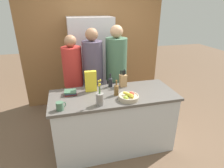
{
  "coord_description": "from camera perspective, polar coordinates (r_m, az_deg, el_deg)",
  "views": [
    {
      "loc": [
        -0.62,
        -2.34,
        2.11
      ],
      "look_at": [
        0.0,
        0.09,
        1.03
      ],
      "focal_mm": 30.0,
      "sensor_mm": 36.0,
      "label": 1
    }
  ],
  "objects": [
    {
      "name": "cereal_box",
      "position": [
        2.75,
        -6.49,
        0.82
      ],
      "size": [
        0.17,
        0.06,
        0.31
      ],
      "color": "yellow",
      "rests_on": "kitchen_island"
    },
    {
      "name": "kitchen_island",
      "position": [
        2.93,
        0.46,
        -11.12
      ],
      "size": [
        1.82,
        0.75,
        0.91
      ],
      "color": "silver",
      "rests_on": "ground_plane"
    },
    {
      "name": "person_in_blue",
      "position": [
        3.24,
        -5.73,
        3.03
      ],
      "size": [
        0.34,
        0.34,
        1.77
      ],
      "rotation": [
        0.0,
        0.0,
        -0.29
      ],
      "color": "#383842",
      "rests_on": "ground_plane"
    },
    {
      "name": "ground_plane",
      "position": [
        3.21,
        0.44,
        -17.91
      ],
      "size": [
        14.0,
        14.0,
        0.0
      ],
      "primitive_type": "plane",
      "color": "brown"
    },
    {
      "name": "bottle_oil",
      "position": [
        2.64,
        1.33,
        -1.61
      ],
      "size": [
        0.07,
        0.07,
        0.23
      ],
      "color": "brown",
      "rests_on": "kitchen_island"
    },
    {
      "name": "bottle_vinegar",
      "position": [
        2.91,
        -0.48,
        0.73
      ],
      "size": [
        0.06,
        0.06,
        0.22
      ],
      "color": "black",
      "rests_on": "kitchen_island"
    },
    {
      "name": "refrigerator",
      "position": [
        3.92,
        -6.27,
        5.73
      ],
      "size": [
        0.85,
        0.62,
        1.9
      ],
      "color": "#B7B7BC",
      "rests_on": "ground_plane"
    },
    {
      "name": "fruit_bowl",
      "position": [
        2.55,
        5.09,
        -3.91
      ],
      "size": [
        0.28,
        0.28,
        0.1
      ],
      "color": "tan",
      "rests_on": "kitchen_island"
    },
    {
      "name": "book_stack",
      "position": [
        2.74,
        -12.58,
        -2.56
      ],
      "size": [
        0.18,
        0.16,
        0.06
      ],
      "color": "maroon",
      "rests_on": "kitchen_island"
    },
    {
      "name": "flower_vase",
      "position": [
        2.39,
        -3.73,
        -4.27
      ],
      "size": [
        0.1,
        0.1,
        0.35
      ],
      "color": "gray",
      "rests_on": "kitchen_island"
    },
    {
      "name": "person_at_sink",
      "position": [
        3.29,
        -11.67,
        1.85
      ],
      "size": [
        0.33,
        0.33,
        1.67
      ],
      "rotation": [
        0.0,
        0.0,
        0.26
      ],
      "color": "#383842",
      "rests_on": "ground_plane"
    },
    {
      "name": "person_in_red_tee",
      "position": [
        3.32,
        1.28,
        3.92
      ],
      "size": [
        0.37,
        0.37,
        1.81
      ],
      "rotation": [
        0.0,
        0.0,
        -0.49
      ],
      "color": "#383842",
      "rests_on": "ground_plane"
    },
    {
      "name": "coffee_mug",
      "position": [
        2.38,
        -15.57,
        -6.48
      ],
      "size": [
        0.12,
        0.09,
        0.1
      ],
      "color": "#42664C",
      "rests_on": "kitchen_island"
    },
    {
      "name": "knife_block",
      "position": [
        2.93,
        3.38,
        1.18
      ],
      "size": [
        0.11,
        0.09,
        0.27
      ],
      "color": "tan",
      "rests_on": "kitchen_island"
    },
    {
      "name": "back_wall_wood",
      "position": [
        4.19,
        -5.64,
        11.86
      ],
      "size": [
        3.02,
        0.12,
        2.6
      ],
      "color": "olive",
      "rests_on": "ground_plane"
    }
  ]
}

